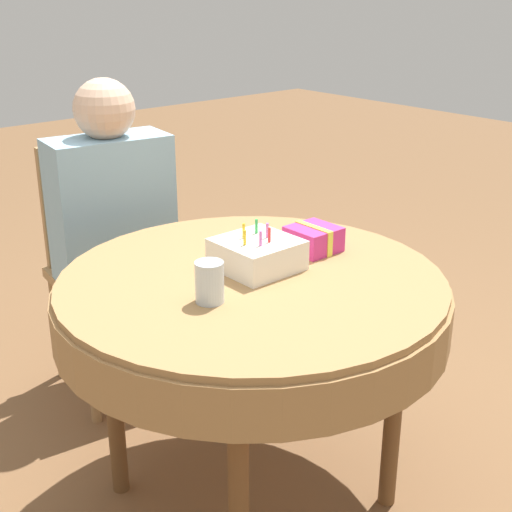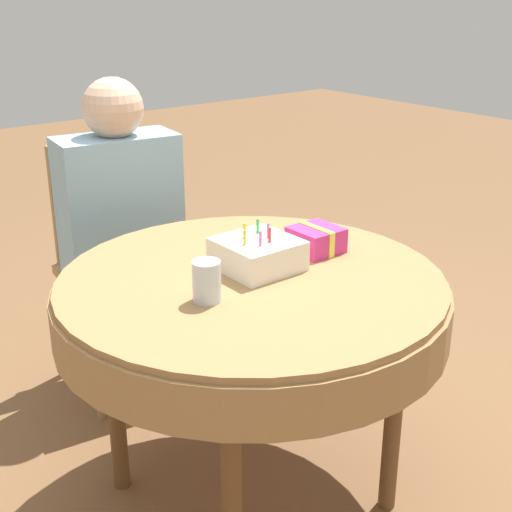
{
  "view_description": "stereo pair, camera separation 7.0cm",
  "coord_description": "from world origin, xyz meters",
  "px_view_note": "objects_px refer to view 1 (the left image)",
  "views": [
    {
      "loc": [
        -1.13,
        -1.33,
        1.46
      ],
      "look_at": [
        0.03,
        0.01,
        0.77
      ],
      "focal_mm": 50.0,
      "sensor_mm": 36.0,
      "label": 1
    },
    {
      "loc": [
        -1.08,
        -1.37,
        1.46
      ],
      "look_at": [
        0.03,
        0.01,
        0.77
      ],
      "focal_mm": 50.0,
      "sensor_mm": 36.0,
      "label": 2
    }
  ],
  "objects_px": {
    "person": "(114,212)",
    "gift_box": "(313,239)",
    "chair": "(109,258)",
    "birthday_cake": "(257,254)",
    "drinking_glass": "(210,282)"
  },
  "relations": [
    {
      "from": "person",
      "to": "gift_box",
      "type": "relative_size",
      "value": 8.5
    },
    {
      "from": "chair",
      "to": "gift_box",
      "type": "distance_m",
      "value": 0.91
    },
    {
      "from": "chair",
      "to": "birthday_cake",
      "type": "distance_m",
      "value": 0.89
    },
    {
      "from": "person",
      "to": "birthday_cake",
      "type": "relative_size",
      "value": 5.76
    },
    {
      "from": "drinking_glass",
      "to": "birthday_cake",
      "type": "bearing_deg",
      "value": 20.79
    },
    {
      "from": "chair",
      "to": "person",
      "type": "height_order",
      "value": "person"
    },
    {
      "from": "chair",
      "to": "drinking_glass",
      "type": "distance_m",
      "value": 1.0
    },
    {
      "from": "person",
      "to": "drinking_glass",
      "type": "relative_size",
      "value": 11.07
    },
    {
      "from": "chair",
      "to": "drinking_glass",
      "type": "relative_size",
      "value": 8.69
    },
    {
      "from": "person",
      "to": "gift_box",
      "type": "xyz_separation_m",
      "value": [
        0.22,
        -0.76,
        0.06
      ]
    },
    {
      "from": "birthday_cake",
      "to": "gift_box",
      "type": "relative_size",
      "value": 1.48
    },
    {
      "from": "person",
      "to": "birthday_cake",
      "type": "height_order",
      "value": "person"
    },
    {
      "from": "chair",
      "to": "birthday_cake",
      "type": "xyz_separation_m",
      "value": [
        -0.01,
        -0.85,
        0.27
      ]
    },
    {
      "from": "chair",
      "to": "gift_box",
      "type": "xyz_separation_m",
      "value": [
        0.21,
        -0.85,
        0.26
      ]
    },
    {
      "from": "birthday_cake",
      "to": "drinking_glass",
      "type": "xyz_separation_m",
      "value": [
        -0.23,
        -0.09,
        0.01
      ]
    }
  ]
}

